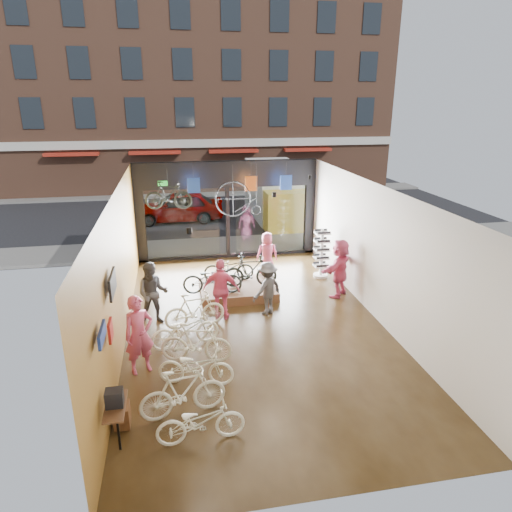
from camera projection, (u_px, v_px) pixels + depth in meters
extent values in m
cube|color=black|center=(255.00, 326.00, 12.79)|extent=(7.00, 12.00, 0.04)
cube|color=black|center=(255.00, 190.00, 11.53)|extent=(7.00, 12.00, 0.04)
cube|color=#A97939|center=(119.00, 270.00, 11.55)|extent=(0.04, 12.00, 3.80)
cube|color=beige|center=(379.00, 254.00, 12.77)|extent=(0.04, 12.00, 3.80)
cube|color=beige|center=(330.00, 399.00, 6.56)|extent=(7.00, 0.04, 3.80)
cube|color=#198C26|center=(163.00, 183.00, 16.84)|extent=(0.35, 0.06, 0.18)
cube|color=black|center=(209.00, 207.00, 26.73)|extent=(30.00, 18.00, 0.02)
cube|color=slate|center=(225.00, 246.00, 19.45)|extent=(30.00, 2.40, 0.12)
cube|color=slate|center=(204.00, 193.00, 30.42)|extent=(30.00, 2.00, 0.12)
cube|color=brown|center=(197.00, 83.00, 30.48)|extent=(26.00, 5.00, 14.00)
imported|color=gray|center=(178.00, 207.00, 23.37)|extent=(4.57, 1.84, 1.56)
imported|color=white|center=(201.00, 421.00, 8.32)|extent=(1.66, 0.65, 0.86)
imported|color=white|center=(183.00, 392.00, 8.98)|extent=(1.80, 0.80, 1.05)
imported|color=white|center=(196.00, 366.00, 10.01)|extent=(1.77, 0.97, 0.88)
imported|color=white|center=(196.00, 343.00, 10.83)|extent=(1.77, 0.85, 1.02)
imported|color=white|center=(185.00, 330.00, 11.56)|extent=(1.85, 0.98, 0.92)
imported|color=white|center=(195.00, 310.00, 12.52)|extent=(1.74, 0.75, 1.01)
cube|color=#4A3219|center=(238.00, 290.00, 14.73)|extent=(2.40, 1.80, 0.30)
imported|color=black|center=(212.00, 279.00, 13.97)|extent=(1.87, 0.82, 0.95)
imported|color=black|center=(250.00, 271.00, 14.47)|extent=(1.76, 0.62, 1.04)
imported|color=black|center=(229.00, 268.00, 15.01)|extent=(1.69, 0.72, 0.86)
imported|color=#CC4C72|center=(139.00, 335.00, 10.32)|extent=(0.81, 0.69, 1.88)
imported|color=#3F3F44|center=(153.00, 293.00, 12.64)|extent=(0.92, 0.74, 1.79)
imported|color=#CC4C72|center=(221.00, 290.00, 12.87)|extent=(1.14, 0.74, 1.80)
imported|color=#3F3F44|center=(267.00, 288.00, 13.21)|extent=(1.19, 1.06, 1.60)
imported|color=#CC4C72|center=(267.00, 254.00, 16.20)|extent=(0.80, 0.54, 1.57)
imported|color=#CC4C72|center=(340.00, 268.00, 14.42)|extent=(1.60, 1.65, 1.88)
imported|color=black|center=(168.00, 195.00, 15.35)|extent=(1.63, 0.65, 0.95)
cube|color=#1E3F99|center=(194.00, 186.00, 16.39)|extent=(0.45, 0.03, 0.55)
cube|color=#CC5919|center=(251.00, 184.00, 16.76)|extent=(0.45, 0.03, 0.55)
cube|color=#1E3F99|center=(286.00, 183.00, 16.98)|extent=(0.45, 0.03, 0.55)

